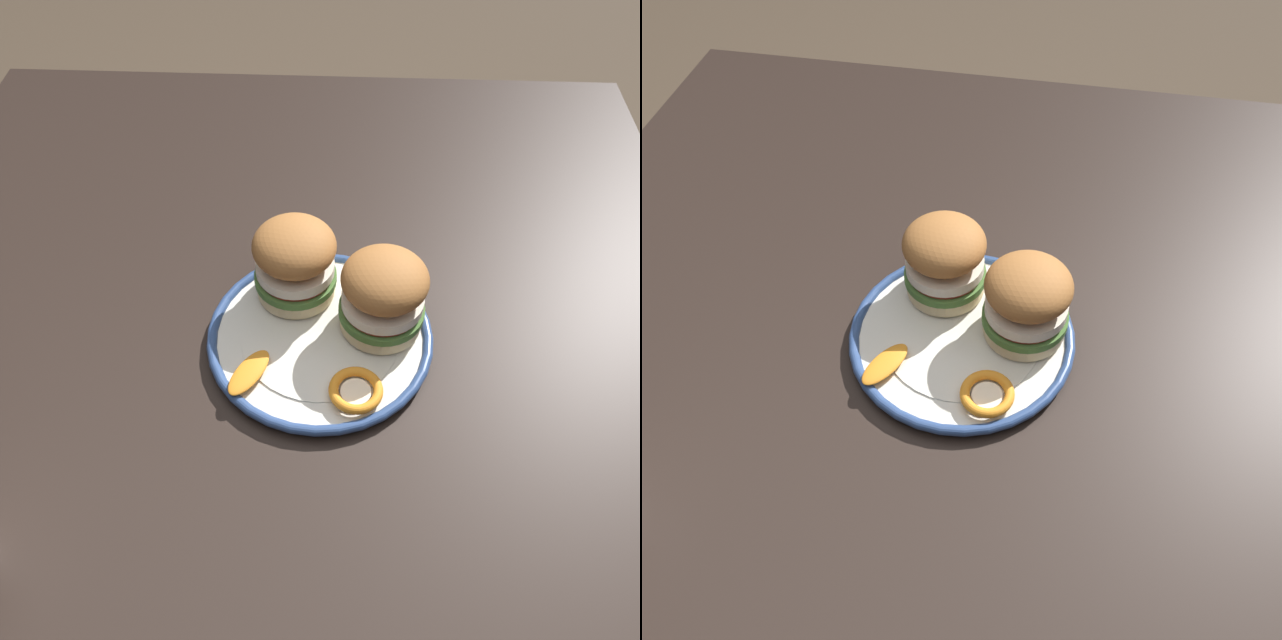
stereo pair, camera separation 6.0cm
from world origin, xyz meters
The scene contains 7 objects.
ground_plane centered at (0.00, 0.00, 0.00)m, with size 8.00×8.00×0.00m, color #4C3D2D.
dining_table centered at (0.00, 0.00, 0.68)m, with size 1.31×1.07×0.78m.
dinner_plate centered at (-0.07, 0.04, 0.79)m, with size 0.26×0.26×0.02m.
sandwich_half_left centered at (-0.13, 0.01, 0.85)m, with size 0.13×0.13×0.10m.
sandwich_half_right centered at (-0.09, 0.11, 0.85)m, with size 0.12×0.12×0.10m.
orange_peel_curled centered at (0.01, 0.09, 0.80)m, with size 0.08×0.08×0.01m.
orange_peel_strip_long centered at (-0.01, -0.03, 0.80)m, with size 0.07×0.06×0.01m.
Camera 2 is at (0.36, 0.12, 1.37)m, focal length 35.21 mm.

